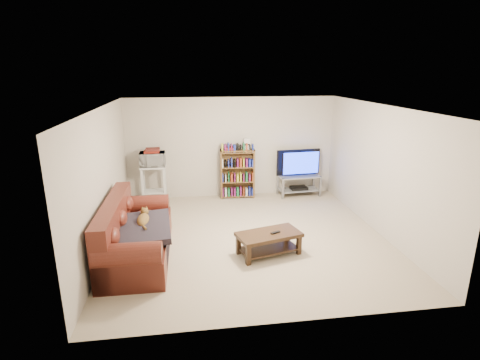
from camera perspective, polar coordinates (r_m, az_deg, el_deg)
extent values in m
plane|color=#C3B191|center=(7.08, 1.27, -8.67)|extent=(5.00, 5.00, 0.00)
plane|color=white|center=(6.44, 1.41, 11.06)|extent=(5.00, 5.00, 0.00)
plane|color=beige|center=(9.06, -1.25, 4.96)|extent=(5.00, 0.00, 5.00)
plane|color=beige|center=(4.35, 6.77, -8.14)|extent=(5.00, 0.00, 5.00)
plane|color=beige|center=(6.73, -20.17, -0.14)|extent=(0.00, 5.00, 5.00)
plane|color=beige|center=(7.47, 20.61, 1.41)|extent=(0.00, 5.00, 5.00)
cube|color=#5A2117|center=(6.53, -15.21, -9.41)|extent=(1.00, 2.29, 0.44)
cube|color=#5A2117|center=(6.48, -18.60, -7.21)|extent=(0.27, 2.29, 0.96)
cube|color=#5A2117|center=(5.61, -16.51, -13.37)|extent=(0.94, 0.24, 0.56)
cube|color=#5A2117|center=(7.44, -14.31, -5.58)|extent=(0.94, 0.24, 0.56)
cube|color=#28222B|center=(6.24, -14.70, -7.13)|extent=(0.97, 1.21, 0.19)
cube|color=black|center=(6.34, 4.42, -8.30)|extent=(1.16, 0.78, 0.06)
cube|color=black|center=(6.45, 4.37, -10.35)|extent=(1.04, 0.71, 0.03)
cube|color=black|center=(6.08, 1.28, -11.44)|extent=(0.09, 0.09, 0.32)
cube|color=black|center=(6.48, 8.97, -9.78)|extent=(0.09, 0.09, 0.32)
cube|color=black|center=(6.41, -0.25, -9.87)|extent=(0.09, 0.09, 0.32)
cube|color=black|center=(6.79, 7.14, -8.42)|extent=(0.09, 0.09, 0.32)
cube|color=black|center=(6.33, 5.41, -7.97)|extent=(0.18, 0.11, 0.02)
cube|color=#999EA3|center=(9.30, 9.00, 0.59)|extent=(1.05, 0.54, 0.03)
cube|color=#999EA3|center=(9.40, 8.91, -1.43)|extent=(1.00, 0.51, 0.02)
cube|color=gray|center=(9.03, 6.56, -1.39)|extent=(0.05, 0.05, 0.51)
cube|color=gray|center=(9.38, 12.11, -0.97)|extent=(0.05, 0.05, 0.51)
cube|color=gray|center=(9.39, 5.76, -0.66)|extent=(0.05, 0.05, 0.51)
cube|color=gray|center=(9.73, 11.14, -0.29)|extent=(0.05, 0.05, 0.51)
imported|color=black|center=(9.22, 9.09, 2.57)|extent=(1.11, 0.23, 0.63)
cube|color=black|center=(9.39, 8.92, -1.20)|extent=(0.43, 0.32, 0.06)
cube|color=brown|center=(9.01, -2.87, 0.89)|extent=(0.05, 0.26, 1.19)
cube|color=brown|center=(9.06, 2.07, 1.01)|extent=(0.05, 0.26, 1.19)
cube|color=brown|center=(8.89, -0.40, 4.55)|extent=(0.83, 0.30, 0.03)
cube|color=maroon|center=(8.87, -1.58, 4.84)|extent=(0.25, 0.20, 0.06)
cube|color=silver|center=(8.73, -13.12, 2.00)|extent=(0.57, 0.42, 0.04)
cube|color=silver|center=(8.89, -12.87, -1.69)|extent=(0.52, 0.38, 0.03)
cube|color=silver|center=(8.71, -14.60, -1.24)|extent=(0.05, 0.05, 0.87)
cube|color=silver|center=(8.67, -11.39, -1.11)|extent=(0.05, 0.05, 0.87)
cube|color=silver|center=(9.03, -14.40, -0.61)|extent=(0.05, 0.05, 0.87)
cube|color=silver|center=(8.99, -11.30, -0.48)|extent=(0.05, 0.05, 0.87)
imported|color=silver|center=(8.69, -13.19, 3.12)|extent=(0.56, 0.39, 0.31)
cube|color=maroon|center=(8.65, -13.27, 4.29)|extent=(0.33, 0.29, 0.05)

